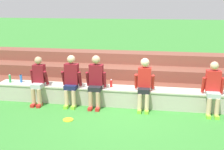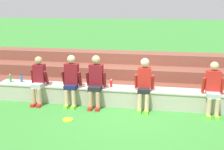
# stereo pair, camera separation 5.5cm
# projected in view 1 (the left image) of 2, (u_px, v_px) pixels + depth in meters

# --- Properties ---
(ground_plane) EXTENTS (80.00, 80.00, 0.00)m
(ground_plane) POSITION_uv_depth(u_px,v_px,m) (121.00, 108.00, 7.26)
(ground_plane) COLOR #388433
(stone_seating_wall) EXTENTS (7.20, 0.53, 0.50)m
(stone_seating_wall) POSITION_uv_depth(u_px,v_px,m) (123.00, 96.00, 7.42)
(stone_seating_wall) COLOR #B7AF9E
(stone_seating_wall) RESTS_ON ground
(brick_bleachers) EXTENTS (10.24, 2.19, 1.07)m
(brick_bleachers) POSITION_uv_depth(u_px,v_px,m) (129.00, 74.00, 9.07)
(brick_bleachers) COLOR brown
(brick_bleachers) RESTS_ON ground
(person_far_left) EXTENTS (0.49, 0.54, 1.33)m
(person_far_left) POSITION_uv_depth(u_px,v_px,m) (38.00, 80.00, 7.41)
(person_far_left) COLOR tan
(person_far_left) RESTS_ON ground
(person_left_of_center) EXTENTS (0.54, 0.48, 1.40)m
(person_left_of_center) POSITION_uv_depth(u_px,v_px,m) (71.00, 79.00, 7.26)
(person_left_of_center) COLOR #DBAD89
(person_left_of_center) RESTS_ON ground
(person_center) EXTENTS (0.54, 0.54, 1.40)m
(person_center) POSITION_uv_depth(u_px,v_px,m) (96.00, 80.00, 7.17)
(person_center) COLOR tan
(person_center) RESTS_ON ground
(person_right_of_center) EXTENTS (0.52, 0.54, 1.37)m
(person_right_of_center) POSITION_uv_depth(u_px,v_px,m) (144.00, 82.00, 7.00)
(person_right_of_center) COLOR beige
(person_right_of_center) RESTS_ON ground
(person_far_right) EXTENTS (0.53, 0.55, 1.35)m
(person_far_right) POSITION_uv_depth(u_px,v_px,m) (213.00, 87.00, 6.70)
(person_far_right) COLOR #DBAD89
(person_far_right) RESTS_ON ground
(water_bottle_near_left) EXTENTS (0.07, 0.07, 0.22)m
(water_bottle_near_left) POSITION_uv_depth(u_px,v_px,m) (111.00, 84.00, 7.39)
(water_bottle_near_left) COLOR red
(water_bottle_near_left) RESTS_ON stone_seating_wall
(water_bottle_center_gap) EXTENTS (0.07, 0.07, 0.24)m
(water_bottle_center_gap) POSITION_uv_depth(u_px,v_px,m) (21.00, 79.00, 7.83)
(water_bottle_center_gap) COLOR blue
(water_bottle_center_gap) RESTS_ON stone_seating_wall
(water_bottle_mid_left) EXTENTS (0.06, 0.06, 0.24)m
(water_bottle_mid_left) POSITION_uv_depth(u_px,v_px,m) (10.00, 79.00, 7.82)
(water_bottle_mid_left) COLOR green
(water_bottle_mid_left) RESTS_ON stone_seating_wall
(frisbee) EXTENTS (0.25, 0.25, 0.02)m
(frisbee) POSITION_uv_depth(u_px,v_px,m) (68.00, 120.00, 6.52)
(frisbee) COLOR yellow
(frisbee) RESTS_ON ground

